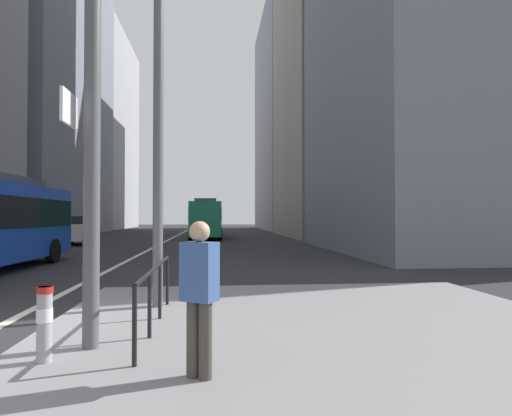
# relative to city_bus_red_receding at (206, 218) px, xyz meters

# --- Properties ---
(ground_plane) EXTENTS (160.00, 160.00, 0.00)m
(ground_plane) POSITION_rel_city_bus_red_receding_xyz_m (-3.00, -11.82, -1.84)
(ground_plane) COLOR #28282B
(median_island) EXTENTS (9.00, 10.00, 0.15)m
(median_island) POSITION_rel_city_bus_red_receding_xyz_m (2.50, -32.82, -1.76)
(median_island) COLOR gray
(median_island) RESTS_ON ground
(lane_centre_line) EXTENTS (0.20, 80.00, 0.01)m
(lane_centre_line) POSITION_rel_city_bus_red_receding_xyz_m (-3.00, -1.82, -1.83)
(lane_centre_line) COLOR beige
(lane_centre_line) RESTS_ON ground
(office_tower_left_mid) EXTENTS (12.17, 24.60, 38.23)m
(office_tower_left_mid) POSITION_rel_city_bus_red_receding_xyz_m (-19.00, 9.50, 17.28)
(office_tower_left_mid) COLOR slate
(office_tower_left_mid) RESTS_ON ground
(office_tower_left_far) EXTENTS (11.21, 21.16, 31.05)m
(office_tower_left_far) POSITION_rel_city_bus_red_receding_xyz_m (-19.00, 34.39, 13.69)
(office_tower_left_far) COLOR #9E9EA3
(office_tower_left_far) RESTS_ON ground
(office_tower_right_mid) EXTENTS (12.79, 16.90, 42.48)m
(office_tower_right_mid) POSITION_rel_city_bus_red_receding_xyz_m (14.00, 3.17, 19.40)
(office_tower_right_mid) COLOR gray
(office_tower_right_mid) RESTS_ON ground
(office_tower_right_far) EXTENTS (12.15, 23.78, 32.50)m
(office_tower_right_far) POSITION_rel_city_bus_red_receding_xyz_m (14.00, 26.60, 14.41)
(office_tower_right_far) COLOR gray
(office_tower_right_far) RESTS_ON ground
(city_bus_red_receding) EXTENTS (2.77, 11.33, 3.40)m
(city_bus_red_receding) POSITION_rel_city_bus_red_receding_xyz_m (0.00, 0.00, 0.00)
(city_bus_red_receding) COLOR #198456
(city_bus_red_receding) RESTS_ON ground
(car_oncoming_mid) EXTENTS (2.06, 4.19, 1.94)m
(car_oncoming_mid) POSITION_rel_city_bus_red_receding_xyz_m (-8.55, -7.93, -0.85)
(car_oncoming_mid) COLOR silver
(car_oncoming_mid) RESTS_ON ground
(car_receding_near) EXTENTS (2.15, 4.12, 1.94)m
(car_receding_near) POSITION_rel_city_bus_red_receding_xyz_m (-0.82, 14.10, -0.85)
(car_receding_near) COLOR #B2A899
(car_receding_near) RESTS_ON ground
(car_receding_far) EXTENTS (2.05, 4.28, 1.94)m
(car_receding_far) POSITION_rel_city_bus_red_receding_xyz_m (-0.08, 10.57, -0.85)
(car_receding_far) COLOR #232838
(car_receding_far) RESTS_ON ground
(street_lamp_post) EXTENTS (5.50, 0.32, 8.00)m
(street_lamp_post) POSITION_rel_city_bus_red_receding_xyz_m (-0.37, -30.33, 3.45)
(street_lamp_post) COLOR #56565B
(street_lamp_post) RESTS_ON median_island
(bollard_right) EXTENTS (0.20, 0.20, 0.92)m
(bollard_right) POSITION_rel_city_bus_red_receding_xyz_m (-1.32, -33.56, -1.18)
(bollard_right) COLOR #99999E
(bollard_right) RESTS_ON median_island
(pedestrian_railing) EXTENTS (0.06, 3.73, 0.98)m
(pedestrian_railing) POSITION_rel_city_bus_red_receding_xyz_m (-0.20, -31.99, -0.98)
(pedestrian_railing) COLOR black
(pedestrian_railing) RESTS_ON median_island
(pedestrian_waiting) EXTENTS (0.45, 0.40, 1.73)m
(pedestrian_waiting) POSITION_rel_city_bus_red_receding_xyz_m (0.58, -34.27, -0.73)
(pedestrian_waiting) COLOR #423D38
(pedestrian_waiting) RESTS_ON median_island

